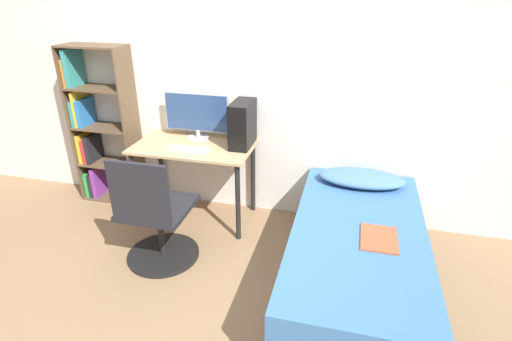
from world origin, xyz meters
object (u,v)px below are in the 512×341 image
object	(u,v)px
pc_tower	(243,124)
bookshelf	(96,131)
office_chair	(156,223)
bed	(355,259)
monitor	(197,115)
keyboard	(189,149)

from	to	relation	value
pc_tower	bookshelf	bearing A→B (deg)	178.08
bookshelf	office_chair	distance (m)	1.43
bed	monitor	xyz separation A→B (m)	(-1.52, 0.85, 0.72)
office_chair	bed	xyz separation A→B (m)	(1.54, 0.06, -0.11)
bed	pc_tower	bearing A→B (deg)	144.04
office_chair	pc_tower	size ratio (longest dim) A/B	2.38
bookshelf	bed	world-z (taller)	bookshelf
bookshelf	bed	distance (m)	2.77
bed	monitor	bearing A→B (deg)	150.77
bookshelf	bed	xyz separation A→B (m)	(2.60, -0.82, -0.47)
keyboard	bookshelf	bearing A→B (deg)	165.72
bed	keyboard	world-z (taller)	keyboard
bed	keyboard	xyz separation A→B (m)	(-1.48, 0.54, 0.50)
bed	keyboard	bearing A→B (deg)	160.12
monitor	pc_tower	world-z (taller)	monitor
bookshelf	office_chair	bearing A→B (deg)	-39.77
keyboard	pc_tower	size ratio (longest dim) A/B	0.88
bookshelf	keyboard	bearing A→B (deg)	-14.28
monitor	keyboard	bearing A→B (deg)	-82.90
bookshelf	pc_tower	xyz separation A→B (m)	(1.54, -0.05, 0.22)
office_chair	pc_tower	bearing A→B (deg)	59.93
monitor	keyboard	world-z (taller)	monitor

